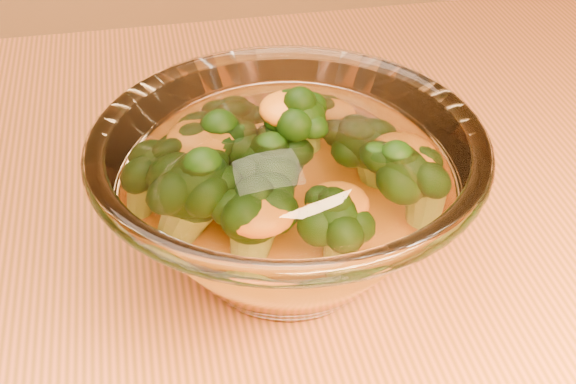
{
  "coord_description": "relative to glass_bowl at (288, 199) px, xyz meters",
  "views": [
    {
      "loc": [
        0.03,
        -0.35,
        1.1
      ],
      "look_at": [
        0.11,
        0.02,
        0.81
      ],
      "focal_mm": 50.0,
      "sensor_mm": 36.0,
      "label": 1
    }
  ],
  "objects": [
    {
      "name": "glass_bowl",
      "position": [
        0.0,
        0.0,
        0.0
      ],
      "size": [
        0.23,
        0.23,
        0.1
      ],
      "color": "white",
      "rests_on": "table"
    },
    {
      "name": "cheese_sauce",
      "position": [
        -0.0,
        0.0,
        -0.02
      ],
      "size": [
        0.13,
        0.13,
        0.04
      ],
      "primitive_type": "ellipsoid",
      "color": "orange",
      "rests_on": "glass_bowl"
    },
    {
      "name": "broccoli_heap",
      "position": [
        -0.01,
        0.01,
        0.02
      ],
      "size": [
        0.18,
        0.15,
        0.08
      ],
      "color": "black",
      "rests_on": "cheese_sauce"
    }
  ]
}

